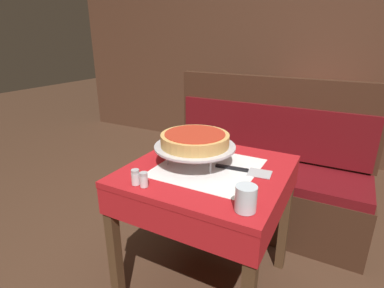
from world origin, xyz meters
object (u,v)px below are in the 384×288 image
at_px(dining_table_rear, 312,116).
at_px(condiment_caddy, 326,101).
at_px(pizza_pan_stand, 195,147).
at_px(water_glass_near, 246,198).
at_px(pizza_server, 245,171).
at_px(pepper_shaker, 144,180).
at_px(booth_bench, 260,182).
at_px(deep_dish_pizza, 195,139).
at_px(dining_table_front, 208,186).
at_px(salt_shaker, 136,177).

distance_m(dining_table_rear, condiment_caddy, 0.18).
height_order(pizza_pan_stand, water_glass_near, same).
height_order(pizza_server, pepper_shaker, pepper_shaker).
relative_size(booth_bench, deep_dish_pizza, 4.32).
distance_m(dining_table_rear, pizza_pan_stand, 1.80).
xyz_separation_m(dining_table_front, pepper_shaker, (-0.15, -0.31, 0.14)).
bearing_deg(condiment_caddy, pepper_shaker, -103.88).
bearing_deg(dining_table_front, pizza_pan_stand, 175.41).
bearing_deg(pepper_shaker, salt_shaker, 180.00).
bearing_deg(dining_table_rear, booth_bench, -100.67).
xyz_separation_m(dining_table_front, booth_bench, (0.07, 0.76, -0.30)).
bearing_deg(dining_table_rear, dining_table_front, -98.34).
height_order(dining_table_front, pizza_pan_stand, pizza_pan_stand).
distance_m(dining_table_rear, pizza_server, 1.73).
bearing_deg(pizza_pan_stand, water_glass_near, -38.51).
bearing_deg(salt_shaker, dining_table_front, 57.05).
bearing_deg(salt_shaker, pizza_server, 42.87).
xyz_separation_m(dining_table_rear, deep_dish_pizza, (-0.33, -1.76, 0.24)).
distance_m(dining_table_rear, deep_dish_pizza, 1.81).
bearing_deg(deep_dish_pizza, dining_table_rear, 79.24).
height_order(dining_table_front, water_glass_near, water_glass_near).
height_order(booth_bench, pepper_shaker, booth_bench).
bearing_deg(deep_dish_pizza, pepper_shaker, -104.20).
distance_m(booth_bench, deep_dish_pizza, 0.94).
relative_size(pizza_pan_stand, deep_dish_pizza, 1.19).
bearing_deg(salt_shaker, condiment_caddy, 74.98).
xyz_separation_m(booth_bench, deep_dish_pizza, (-0.15, -0.76, 0.54)).
relative_size(deep_dish_pizza, pepper_shaker, 5.12).
bearing_deg(deep_dish_pizza, water_glass_near, -38.51).
xyz_separation_m(salt_shaker, pepper_shaker, (0.04, -0.00, -0.00)).
distance_m(dining_table_front, pizza_server, 0.21).
relative_size(pizza_server, pepper_shaker, 4.14).
bearing_deg(salt_shaker, water_glass_near, 3.17).
height_order(dining_table_front, deep_dish_pizza, deep_dish_pizza).
relative_size(booth_bench, condiment_caddy, 10.10).
distance_m(pizza_server, water_glass_near, 0.34).
distance_m(dining_table_rear, salt_shaker, 2.13).
distance_m(pizza_pan_stand, pepper_shaker, 0.33).
bearing_deg(deep_dish_pizza, dining_table_front, -4.59).
bearing_deg(booth_bench, water_glass_near, -78.41).
xyz_separation_m(booth_bench, pepper_shaker, (-0.22, -1.07, 0.44)).
bearing_deg(condiment_caddy, pizza_pan_stand, -103.83).
bearing_deg(water_glass_near, pizza_server, 108.58).
distance_m(dining_table_rear, water_glass_near, 2.05).
bearing_deg(condiment_caddy, deep_dish_pizza, -103.83).
xyz_separation_m(dining_table_rear, condiment_caddy, (0.10, 0.01, 0.15)).
height_order(pizza_pan_stand, pepper_shaker, pizza_pan_stand).
bearing_deg(pepper_shaker, dining_table_front, 63.24).
xyz_separation_m(dining_table_rear, water_glass_near, (0.03, -2.04, 0.16)).
relative_size(pizza_pan_stand, water_glass_near, 4.06).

